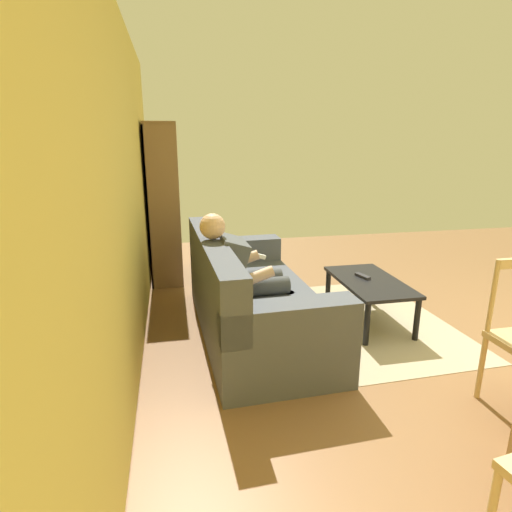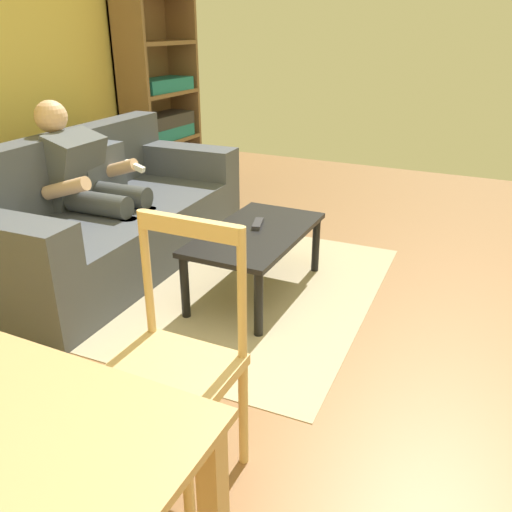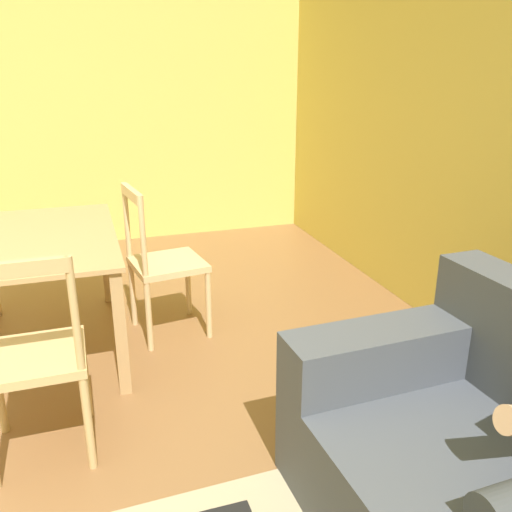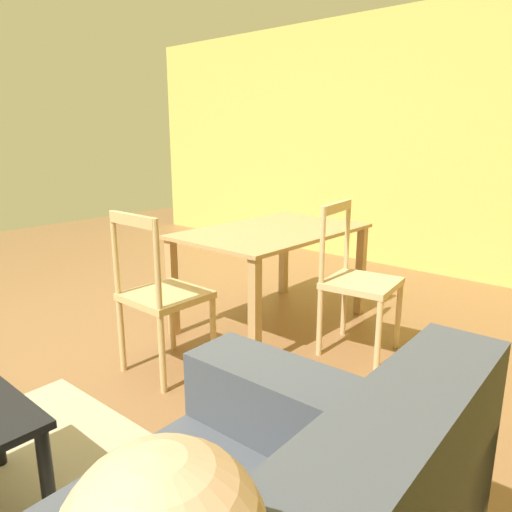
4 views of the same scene
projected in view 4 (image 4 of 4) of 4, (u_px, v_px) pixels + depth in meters
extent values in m
plane|color=brown|center=(55.00, 361.00, 2.98)|extent=(9.03, 9.03, 0.00)
cube|color=#D2BE5D|center=(355.00, 142.00, 5.22)|extent=(0.12, 6.18, 2.56)
cube|color=#474C56|center=(318.00, 419.00, 1.47)|extent=(0.28, 0.95, 0.24)
cylinder|color=black|center=(46.00, 475.00, 1.72)|extent=(0.05, 0.05, 0.38)
cube|color=tan|center=(272.00, 231.00, 3.42)|extent=(1.34, 0.86, 0.02)
cube|color=tan|center=(284.00, 255.00, 4.20)|extent=(0.06, 0.06, 0.69)
cube|color=tan|center=(173.00, 288.00, 3.30)|extent=(0.06, 0.06, 0.69)
cube|color=tan|center=(361.00, 271.00, 3.71)|extent=(0.06, 0.06, 0.69)
cube|color=tan|center=(255.00, 314.00, 2.81)|extent=(0.06, 0.06, 0.69)
cube|color=#D1B27F|center=(362.00, 283.00, 3.01)|extent=(0.47, 0.47, 0.04)
cylinder|color=#D1B27F|center=(378.00, 334.00, 2.81)|extent=(0.04, 0.04, 0.46)
cylinder|color=#D1B27F|center=(398.00, 315.00, 3.12)|extent=(0.04, 0.04, 0.46)
cylinder|color=#D1B27F|center=(320.00, 321.00, 3.01)|extent=(0.04, 0.04, 0.46)
cylinder|color=#D1B27F|center=(344.00, 303.00, 3.32)|extent=(0.04, 0.04, 0.46)
cylinder|color=#D1B27F|center=(322.00, 247.00, 2.90)|extent=(0.03, 0.03, 0.49)
cylinder|color=#D1B27F|center=(347.00, 236.00, 3.20)|extent=(0.03, 0.03, 0.49)
cube|color=#D1B27F|center=(337.00, 207.00, 3.00)|extent=(0.38, 0.09, 0.06)
cube|color=tan|center=(166.00, 296.00, 2.77)|extent=(0.42, 0.42, 0.04)
cylinder|color=tan|center=(213.00, 332.00, 2.85)|extent=(0.04, 0.04, 0.46)
cylinder|color=tan|center=(172.00, 316.00, 3.09)|extent=(0.04, 0.04, 0.46)
cylinder|color=tan|center=(162.00, 353.00, 2.57)|extent=(0.04, 0.04, 0.46)
cylinder|color=tan|center=(121.00, 334.00, 2.81)|extent=(0.04, 0.04, 0.46)
cylinder|color=tan|center=(157.00, 267.00, 2.45)|extent=(0.03, 0.03, 0.50)
cylinder|color=tan|center=(115.00, 255.00, 2.69)|extent=(0.03, 0.03, 0.50)
cube|color=tan|center=(133.00, 220.00, 2.52)|extent=(0.04, 0.38, 0.06)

